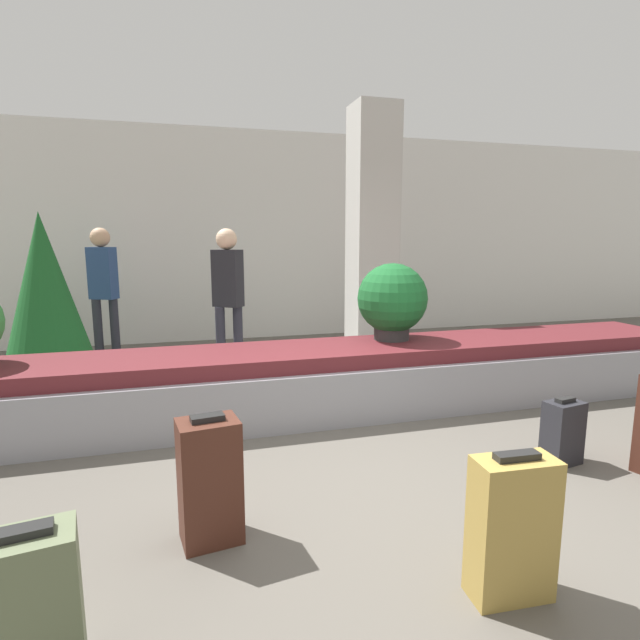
% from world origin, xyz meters
% --- Properties ---
extents(ground_plane, '(18.00, 18.00, 0.00)m').
position_xyz_m(ground_plane, '(0.00, 0.00, 0.00)').
color(ground_plane, '#59544C').
extents(back_wall, '(18.00, 0.06, 3.20)m').
position_xyz_m(back_wall, '(0.00, 5.15, 1.60)').
color(back_wall, silver).
rests_on(back_wall, ground_plane).
extents(carousel, '(7.82, 0.98, 0.60)m').
position_xyz_m(carousel, '(0.00, 1.55, 0.29)').
color(carousel, gray).
rests_on(carousel, ground_plane).
extents(pillar, '(0.54, 0.54, 3.20)m').
position_xyz_m(pillar, '(1.17, 3.28, 1.60)').
color(pillar, beige).
rests_on(pillar, ground_plane).
extents(suitcase_0, '(0.34, 0.27, 0.70)m').
position_xyz_m(suitcase_0, '(-1.10, -0.23, 0.34)').
color(suitcase_0, '#472319').
rests_on(suitcase_0, ground_plane).
extents(suitcase_1, '(0.37, 0.20, 0.68)m').
position_xyz_m(suitcase_1, '(0.16, -1.01, 0.33)').
color(suitcase_1, '#A3843D').
rests_on(suitcase_1, ground_plane).
extents(suitcase_3, '(0.34, 0.27, 0.61)m').
position_xyz_m(suitcase_3, '(-1.75, -0.93, 0.29)').
color(suitcase_3, '#5B6647').
rests_on(suitcase_3, ground_plane).
extents(suitcase_4, '(0.28, 0.22, 0.48)m').
position_xyz_m(suitcase_4, '(1.36, 0.04, 0.23)').
color(suitcase_4, '#232328').
rests_on(suitcase_4, ground_plane).
extents(potted_plant_1, '(0.68, 0.68, 0.74)m').
position_xyz_m(potted_plant_1, '(0.77, 1.70, 0.99)').
color(potted_plant_1, '#2D2D2D').
rests_on(potted_plant_1, carousel).
extents(traveler_0, '(0.37, 0.31, 1.71)m').
position_xyz_m(traveler_0, '(-2.14, 4.06, 1.02)').
color(traveler_0, '#282833').
rests_on(traveler_0, ground_plane).
extents(traveler_1, '(0.36, 0.34, 1.69)m').
position_xyz_m(traveler_1, '(-0.68, 2.99, 1.01)').
color(traveler_1, '#282833').
rests_on(traveler_1, ground_plane).
extents(decorated_tree, '(0.93, 0.93, 1.86)m').
position_xyz_m(decorated_tree, '(-2.59, 3.13, 1.02)').
color(decorated_tree, '#4C331E').
rests_on(decorated_tree, ground_plane).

